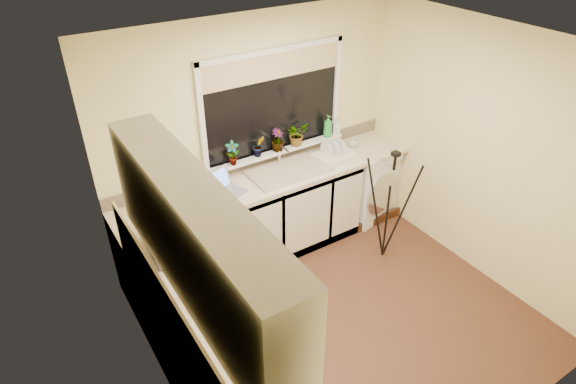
% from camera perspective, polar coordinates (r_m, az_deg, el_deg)
% --- Properties ---
extents(floor, '(3.20, 3.20, 0.00)m').
position_cam_1_polar(floor, '(4.69, 6.13, -14.22)').
color(floor, brown).
rests_on(floor, ground).
extents(ceiling, '(3.20, 3.20, 0.00)m').
position_cam_1_polar(ceiling, '(3.37, 8.62, 15.70)').
color(ceiling, white).
rests_on(ceiling, ground).
extents(wall_back, '(3.20, 0.00, 3.20)m').
position_cam_1_polar(wall_back, '(4.97, -3.76, 6.46)').
color(wall_back, beige).
rests_on(wall_back, ground).
extents(wall_front, '(3.20, 0.00, 3.20)m').
position_cam_1_polar(wall_front, '(3.19, 24.83, -14.55)').
color(wall_front, beige).
rests_on(wall_front, ground).
extents(wall_left, '(0.00, 3.00, 3.00)m').
position_cam_1_polar(wall_left, '(3.30, -15.35, -10.22)').
color(wall_left, beige).
rests_on(wall_left, ground).
extents(wall_right, '(0.00, 3.00, 3.00)m').
position_cam_1_polar(wall_right, '(4.96, 21.76, 3.99)').
color(wall_right, beige).
rests_on(wall_right, ground).
extents(base_cabinet_back, '(2.55, 0.60, 0.86)m').
position_cam_1_polar(base_cabinet_back, '(5.03, -4.98, -3.89)').
color(base_cabinet_back, silver).
rests_on(base_cabinet_back, floor).
extents(base_cabinet_left, '(0.54, 2.40, 0.86)m').
position_cam_1_polar(base_cabinet_left, '(3.75, -7.29, -20.36)').
color(base_cabinet_left, silver).
rests_on(base_cabinet_left, floor).
extents(worktop_back, '(3.20, 0.60, 0.04)m').
position_cam_1_polar(worktop_back, '(4.91, -1.89, 1.55)').
color(worktop_back, beige).
rests_on(worktop_back, base_cabinet_back).
extents(worktop_left, '(0.60, 2.40, 0.04)m').
position_cam_1_polar(worktop_left, '(3.40, -7.83, -15.78)').
color(worktop_left, beige).
rests_on(worktop_left, base_cabinet_left).
extents(upper_cabinet, '(0.28, 1.90, 0.70)m').
position_cam_1_polar(upper_cabinet, '(2.64, -10.60, -5.65)').
color(upper_cabinet, silver).
rests_on(upper_cabinet, wall_left).
extents(splashback_left, '(0.02, 2.40, 0.45)m').
position_cam_1_polar(splashback_left, '(3.16, -13.00, -14.70)').
color(splashback_left, beige).
rests_on(splashback_left, wall_left).
extents(splashback_back, '(3.20, 0.02, 0.14)m').
position_cam_1_polar(splashback_back, '(5.08, -3.59, 3.83)').
color(splashback_back, beige).
rests_on(splashback_back, wall_back).
extents(window_glass, '(1.50, 0.02, 1.00)m').
position_cam_1_polar(window_glass, '(4.92, -1.75, 10.37)').
color(window_glass, black).
rests_on(window_glass, wall_back).
extents(window_blind, '(1.50, 0.02, 0.25)m').
position_cam_1_polar(window_blind, '(4.77, -1.67, 14.45)').
color(window_blind, tan).
rests_on(window_blind, wall_back).
extents(windowsill, '(1.60, 0.14, 0.03)m').
position_cam_1_polar(windowsill, '(5.09, -1.33, 4.80)').
color(windowsill, white).
rests_on(windowsill, wall_back).
extents(sink, '(0.82, 0.46, 0.03)m').
position_cam_1_polar(sink, '(4.98, 0.07, 2.52)').
color(sink, tan).
rests_on(sink, worktop_back).
extents(faucet, '(0.03, 0.03, 0.24)m').
position_cam_1_polar(faucet, '(5.06, -1.03, 4.42)').
color(faucet, silver).
rests_on(faucet, worktop_back).
extents(washing_machine, '(0.74, 0.73, 0.89)m').
position_cam_1_polar(washing_machine, '(5.80, 8.80, 1.48)').
color(washing_machine, white).
rests_on(washing_machine, floor).
extents(laptop, '(0.38, 0.38, 0.21)m').
position_cam_1_polar(laptop, '(4.66, -7.46, 0.52)').
color(laptop, '#999AA1').
rests_on(laptop, worktop_back).
extents(kettle, '(0.15, 0.15, 0.20)m').
position_cam_1_polar(kettle, '(3.58, -8.90, -10.13)').
color(kettle, white).
rests_on(kettle, worktop_left).
extents(dish_rack, '(0.44, 0.34, 0.06)m').
position_cam_1_polar(dish_rack, '(5.23, 5.37, 4.17)').
color(dish_rack, silver).
rests_on(dish_rack, worktop_back).
extents(tripod, '(0.79, 0.79, 1.25)m').
position_cam_1_polar(tripod, '(5.04, 11.68, -1.71)').
color(tripod, black).
rests_on(tripod, floor).
extents(glass_jug, '(0.10, 0.10, 0.15)m').
position_cam_1_polar(glass_jug, '(3.05, -2.40, -20.39)').
color(glass_jug, '#B6BCC1').
rests_on(glass_jug, worktop_left).
extents(steel_jar, '(0.08, 0.08, 0.10)m').
position_cam_1_polar(steel_jar, '(3.23, -6.29, -17.23)').
color(steel_jar, silver).
rests_on(steel_jar, worktop_left).
extents(microwave, '(0.35, 0.49, 0.27)m').
position_cam_1_polar(microwave, '(4.00, -13.86, -4.92)').
color(microwave, silver).
rests_on(microwave, worktop_left).
extents(plant_a, '(0.16, 0.13, 0.25)m').
position_cam_1_polar(plant_a, '(4.78, -6.50, 4.50)').
color(plant_a, '#999999').
rests_on(plant_a, windowsill).
extents(plant_b, '(0.14, 0.12, 0.22)m').
position_cam_1_polar(plant_b, '(4.92, -3.44, 5.38)').
color(plant_b, '#999999').
rests_on(plant_b, windowsill).
extents(plant_c, '(0.17, 0.17, 0.24)m').
position_cam_1_polar(plant_c, '(5.02, -1.23, 6.08)').
color(plant_c, '#999999').
rests_on(plant_c, windowsill).
extents(plant_d, '(0.25, 0.23, 0.25)m').
position_cam_1_polar(plant_d, '(5.13, 1.01, 6.79)').
color(plant_d, '#999999').
rests_on(plant_d, windowsill).
extents(soap_bottle_green, '(0.10, 0.10, 0.25)m').
position_cam_1_polar(soap_bottle_green, '(5.33, 4.68, 7.68)').
color(soap_bottle_green, green).
rests_on(soap_bottle_green, windowsill).
extents(soap_bottle_clear, '(0.11, 0.11, 0.18)m').
position_cam_1_polar(soap_bottle_clear, '(5.42, 5.65, 7.69)').
color(soap_bottle_clear, '#999999').
rests_on(soap_bottle_clear, windowsill).
extents(cup_back, '(0.12, 0.12, 0.09)m').
position_cam_1_polar(cup_back, '(5.51, 7.63, 5.71)').
color(cup_back, beige).
rests_on(cup_back, worktop_back).
extents(cup_left, '(0.15, 0.15, 0.10)m').
position_cam_1_polar(cup_left, '(3.10, -3.72, -19.91)').
color(cup_left, '#BFB99D').
rests_on(cup_left, worktop_left).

